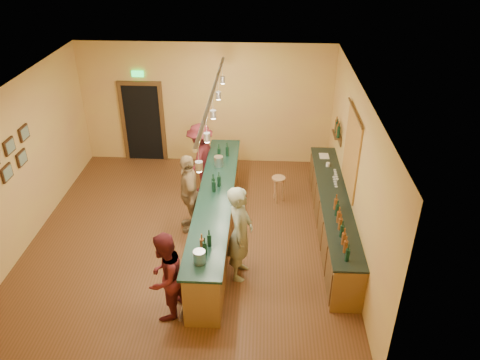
# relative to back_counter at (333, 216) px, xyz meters

# --- Properties ---
(floor) EXTENTS (7.00, 7.00, 0.00)m
(floor) POSITION_rel_back_counter_xyz_m (-2.97, -0.18, -0.49)
(floor) COLOR #543418
(floor) RESTS_ON ground
(ceiling) EXTENTS (6.50, 7.00, 0.02)m
(ceiling) POSITION_rel_back_counter_xyz_m (-2.97, -0.18, 2.71)
(ceiling) COLOR silver
(ceiling) RESTS_ON wall_back
(wall_back) EXTENTS (6.50, 0.02, 3.20)m
(wall_back) POSITION_rel_back_counter_xyz_m (-2.97, 3.32, 1.11)
(wall_back) COLOR #E0C054
(wall_back) RESTS_ON floor
(wall_front) EXTENTS (6.50, 0.02, 3.20)m
(wall_front) POSITION_rel_back_counter_xyz_m (-2.97, -3.68, 1.11)
(wall_front) COLOR #E0C054
(wall_front) RESTS_ON floor
(wall_left) EXTENTS (0.02, 7.00, 3.20)m
(wall_left) POSITION_rel_back_counter_xyz_m (-6.22, -0.18, 1.11)
(wall_left) COLOR #E0C054
(wall_left) RESTS_ON floor
(wall_right) EXTENTS (0.02, 7.00, 3.20)m
(wall_right) POSITION_rel_back_counter_xyz_m (0.28, -0.18, 1.11)
(wall_right) COLOR #E0C054
(wall_right) RESTS_ON floor
(doorway) EXTENTS (1.15, 0.09, 2.48)m
(doorway) POSITION_rel_back_counter_xyz_m (-4.67, 3.30, 0.64)
(doorway) COLOR black
(doorway) RESTS_ON wall_back
(tapestry) EXTENTS (0.03, 1.40, 1.60)m
(tapestry) POSITION_rel_back_counter_xyz_m (0.26, 0.22, 1.36)
(tapestry) COLOR #9F381F
(tapestry) RESTS_ON wall_right
(bottle_shelf) EXTENTS (0.17, 0.55, 0.54)m
(bottle_shelf) POSITION_rel_back_counter_xyz_m (0.20, 1.72, 1.18)
(bottle_shelf) COLOR #4C2F17
(bottle_shelf) RESTS_ON wall_right
(picture_grid) EXTENTS (0.06, 2.20, 0.70)m
(picture_grid) POSITION_rel_back_counter_xyz_m (-6.18, -0.93, 1.46)
(picture_grid) COLOR #382111
(picture_grid) RESTS_ON wall_left
(back_counter) EXTENTS (0.60, 4.55, 1.27)m
(back_counter) POSITION_rel_back_counter_xyz_m (0.00, 0.00, 0.00)
(back_counter) COLOR brown
(back_counter) RESTS_ON floor
(tasting_bar) EXTENTS (0.73, 5.10, 1.38)m
(tasting_bar) POSITION_rel_back_counter_xyz_m (-2.39, -0.18, 0.12)
(tasting_bar) COLOR brown
(tasting_bar) RESTS_ON floor
(pendant_track) EXTENTS (0.11, 4.60, 0.50)m
(pendant_track) POSITION_rel_back_counter_xyz_m (-2.39, -0.18, 2.50)
(pendant_track) COLOR silver
(pendant_track) RESTS_ON ceiling
(bartender) EXTENTS (0.54, 0.74, 1.88)m
(bartender) POSITION_rel_back_counter_xyz_m (-1.84, -1.32, 0.45)
(bartender) COLOR gray
(bartender) RESTS_ON floor
(customer_a) EXTENTS (0.84, 0.94, 1.61)m
(customer_a) POSITION_rel_back_counter_xyz_m (-3.00, -2.38, 0.32)
(customer_a) COLOR #59191E
(customer_a) RESTS_ON floor
(customer_b) EXTENTS (0.67, 1.09, 1.74)m
(customer_b) POSITION_rel_back_counter_xyz_m (-2.98, 0.12, 0.38)
(customer_b) COLOR #997A51
(customer_b) RESTS_ON floor
(customer_c) EXTENTS (0.96, 1.26, 1.72)m
(customer_c) POSITION_rel_back_counter_xyz_m (-2.94, 1.73, 0.37)
(customer_c) COLOR #59191E
(customer_c) RESTS_ON floor
(bar_stool) EXTENTS (0.31, 0.31, 0.64)m
(bar_stool) POSITION_rel_back_counter_xyz_m (-1.09, 1.27, 0.01)
(bar_stool) COLOR olive
(bar_stool) RESTS_ON floor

